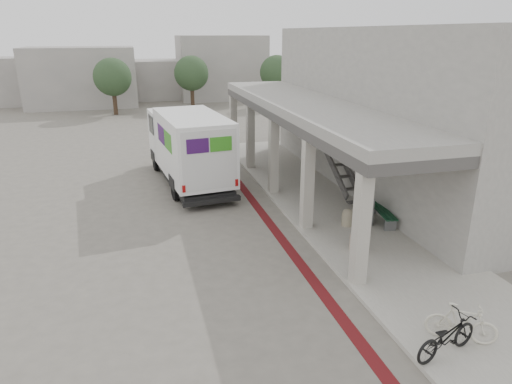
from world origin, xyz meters
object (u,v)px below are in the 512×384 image
object	(u,v)px
bench	(382,213)
bicycle_cream	(462,323)
bicycle_black	(447,336)
utility_cabinet	(365,210)
fedex_truck	(188,146)

from	to	relation	value
bench	bicycle_cream	world-z (taller)	bicycle_cream
bicycle_black	utility_cabinet	bearing A→B (deg)	-29.31
bicycle_cream	utility_cabinet	bearing A→B (deg)	24.56
fedex_truck	bench	world-z (taller)	fedex_truck
utility_cabinet	bicycle_cream	xyz separation A→B (m)	(-1.16, -6.75, -0.05)
fedex_truck	bicycle_cream	size ratio (longest dim) A/B	5.21
fedex_truck	utility_cabinet	xyz separation A→B (m)	(5.55, -6.87, -1.17)
fedex_truck	utility_cabinet	size ratio (longest dim) A/B	7.91
utility_cabinet	fedex_truck	bearing A→B (deg)	139.55
fedex_truck	utility_cabinet	distance (m)	8.91
bench	fedex_truck	bearing A→B (deg)	141.55
utility_cabinet	bicycle_black	size ratio (longest dim) A/B	0.58
fedex_truck	bicycle_black	bearing A→B (deg)	-81.22
bench	bicycle_black	world-z (taller)	bicycle_black
bench	bicycle_cream	size ratio (longest dim) A/B	1.30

